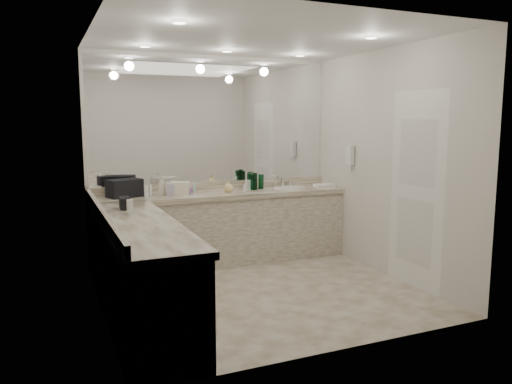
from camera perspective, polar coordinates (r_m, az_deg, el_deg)
name	(u,v)px	position (r m, az deg, el deg)	size (l,w,h in m)	color
floor	(260,291)	(5.38, 0.49, -11.24)	(3.20, 3.20, 0.00)	beige
ceiling	(261,37)	(5.14, 0.53, 17.29)	(3.20, 3.20, 0.00)	white
wall_back	(214,158)	(6.49, -4.86, 3.84)	(3.20, 0.02, 2.60)	beige
wall_left	(97,175)	(4.69, -17.70, 1.83)	(0.02, 3.00, 2.60)	beige
wall_right	(388,163)	(5.92, 14.84, 3.18)	(0.02, 3.00, 2.60)	beige
vanity_back_base	(222,230)	(6.34, -3.90, -4.31)	(3.20, 0.60, 0.84)	beige
vanity_back_top	(222,195)	(6.25, -3.91, -0.29)	(3.20, 0.64, 0.06)	beige
vanity_left_base	(140,276)	(4.61, -13.08, -9.29)	(0.60, 2.40, 0.84)	beige
vanity_left_top	(140,226)	(4.50, -13.14, -3.80)	(0.64, 2.42, 0.06)	beige
backsplash_back	(214,185)	(6.51, -4.77, 0.75)	(3.20, 0.04, 0.10)	beige
backsplash_left	(101,214)	(4.74, -17.28, -2.37)	(0.04, 3.00, 0.10)	beige
mirror_back	(214,121)	(6.46, -4.88, 8.04)	(3.12, 0.01, 1.55)	white
mirror_left	(96,122)	(4.66, -17.81, 7.65)	(0.01, 2.92, 1.55)	white
sink	(289,188)	(6.62, 3.83, 0.41)	(0.44, 0.44, 0.03)	white
faucet	(282,181)	(6.80, 3.03, 1.26)	(0.24, 0.16, 0.14)	silver
wall_phone	(350,155)	(6.46, 10.71, 4.15)	(0.06, 0.10, 0.24)	white
door	(416,191)	(5.56, 17.82, 0.16)	(0.02, 0.82, 2.10)	white
black_toiletry_bag	(125,188)	(6.02, -14.80, 0.47)	(0.38, 0.24, 0.22)	black
black_bag_spill	(125,203)	(5.21, -14.77, -1.24)	(0.10, 0.21, 0.12)	black
cream_cosmetic_case	(178,188)	(6.09, -8.94, 0.43)	(0.27, 0.17, 0.16)	beige
hand_towel	(324,185)	(6.77, 7.82, 0.75)	(0.26, 0.17, 0.04)	white
lotion_left	(130,207)	(4.91, -14.21, -1.67)	(0.06, 0.06, 0.14)	white
soap_bottle_a	(161,186)	(6.09, -10.77, 0.71)	(0.09, 0.09, 0.22)	silver
soap_bottle_b	(170,187)	(6.04, -9.78, 0.59)	(0.09, 0.09, 0.21)	#B4B0CA
soap_bottle_c	(228,186)	(6.22, -3.18, 0.67)	(0.12, 0.12, 0.15)	#F4D287
green_bottle_0	(250,181)	(6.49, -0.74, 1.25)	(0.07, 0.07, 0.21)	#0C4F26
green_bottle_1	(253,182)	(6.41, -0.38, 1.16)	(0.06, 0.06, 0.21)	#0C4F26
green_bottle_2	(255,181)	(6.44, -0.14, 1.24)	(0.06, 0.06, 0.22)	#0C4F26
green_bottle_3	(261,181)	(6.55, 0.58, 1.21)	(0.07, 0.07, 0.19)	#0C4F26
green_bottle_4	(252,181)	(6.51, -0.46, 1.25)	(0.07, 0.07, 0.21)	#0C4F26
amenity_bottle_0	(246,185)	(6.36, -1.12, 0.80)	(0.04, 0.04, 0.14)	white
amenity_bottle_1	(194,188)	(6.22, -7.08, 0.49)	(0.04, 0.04, 0.12)	silver
amenity_bottle_2	(244,188)	(6.27, -1.33, 0.47)	(0.04, 0.04, 0.09)	white
amenity_bottle_3	(146,191)	(5.94, -12.44, 0.11)	(0.05, 0.05, 0.15)	white
amenity_bottle_4	(122,194)	(5.93, -15.05, -0.19)	(0.05, 0.05, 0.11)	#3F3F4C
amenity_bottle_5	(250,185)	(6.43, -0.64, 0.83)	(0.06, 0.06, 0.13)	silver
amenity_bottle_6	(190,190)	(6.22, -7.52, 0.20)	(0.07, 0.07, 0.06)	#9966B2
amenity_bottle_7	(150,190)	(6.04, -12.01, 0.20)	(0.04, 0.04, 0.14)	white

